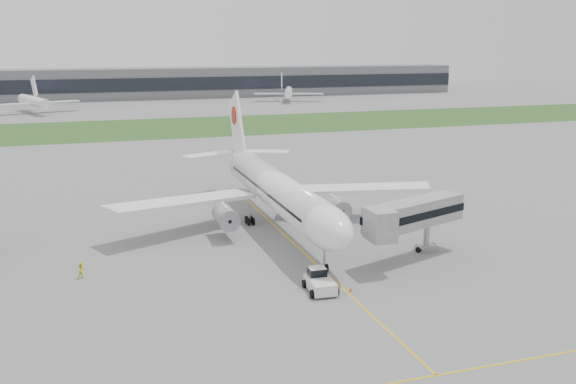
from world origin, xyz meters
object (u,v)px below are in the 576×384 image
object	(u,v)px
airliner	(275,188)
jet_bridge	(410,216)
pushback_tug	(319,281)
ground_crew_near	(308,275)

from	to	relation	value
airliner	jet_bridge	size ratio (longest dim) A/B	3.50
pushback_tug	ground_crew_near	bearing A→B (deg)	102.46
pushback_tug	jet_bridge	size ratio (longest dim) A/B	0.30
airliner	ground_crew_near	size ratio (longest dim) A/B	31.04
pushback_tug	jet_bridge	distance (m)	16.03
airliner	pushback_tug	bearing A→B (deg)	-95.84
airliner	jet_bridge	xyz separation A→B (m)	(11.46, -18.71, -0.19)
airliner	ground_crew_near	distance (m)	23.22
pushback_tug	ground_crew_near	distance (m)	2.62
pushback_tug	ground_crew_near	size ratio (longest dim) A/B	2.65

